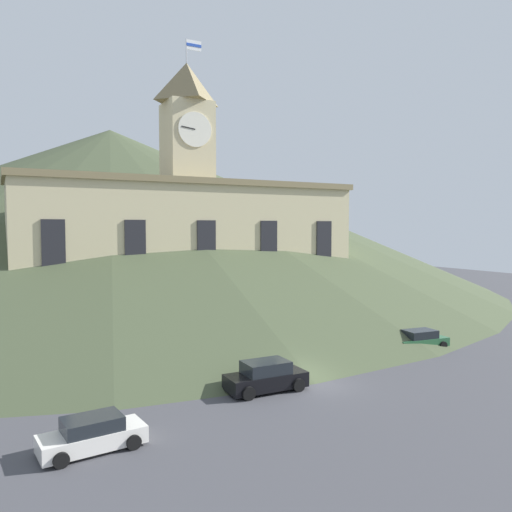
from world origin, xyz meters
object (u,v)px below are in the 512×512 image
object	(u,v)px
street_lamp_left	(71,309)
car_black_suv	(266,377)
street_lamp_far_left	(208,294)
car_white_taxi	(92,435)
pedestrian	(146,342)
car_gray_pickup	(232,342)
car_green_wagon	(420,340)
car_silver_hatch	(75,363)
street_lamp_center	(312,291)

from	to	relation	value
street_lamp_left	car_black_suv	size ratio (longest dim) A/B	0.90
street_lamp_far_left	car_white_taxi	distance (m)	23.97
street_lamp_left	pedestrian	distance (m)	6.85
car_gray_pickup	car_green_wagon	bearing A→B (deg)	-20.85
street_lamp_left	street_lamp_far_left	bearing A→B (deg)	0.00
car_silver_hatch	street_lamp_left	bearing A→B (deg)	-99.62
car_black_suv	pedestrian	size ratio (longest dim) A/B	2.93
car_silver_hatch	pedestrian	bearing A→B (deg)	-156.28
car_silver_hatch	car_black_suv	distance (m)	13.24
street_lamp_far_left	car_gray_pickup	distance (m)	7.47
street_lamp_left	pedestrian	world-z (taller)	street_lamp_left
street_lamp_far_left	car_black_suv	distance (m)	16.62
street_lamp_center	car_silver_hatch	bearing A→B (deg)	-163.48
street_lamp_far_left	car_silver_hatch	size ratio (longest dim) A/B	1.30
street_lamp_center	car_silver_hatch	xyz separation A→B (m)	(-23.80, -7.06, -2.69)
car_silver_hatch	pedestrian	distance (m)	6.42
street_lamp_far_left	car_silver_hatch	bearing A→B (deg)	-150.35
street_lamp_left	street_lamp_far_left	size ratio (longest dim) A/B	0.84
street_lamp_center	car_white_taxi	bearing A→B (deg)	-141.53
street_lamp_left	car_white_taxi	xyz separation A→B (m)	(-1.57, -19.66, -2.57)
street_lamp_far_left	car_white_taxi	world-z (taller)	street_lamp_far_left
street_lamp_center	car_white_taxi	distance (m)	31.72
car_black_suv	car_green_wagon	xyz separation A→B (m)	(15.92, 3.32, -0.11)
car_green_wagon	street_lamp_center	bearing A→B (deg)	-77.17
street_lamp_center	car_green_wagon	bearing A→B (deg)	-82.11
car_silver_hatch	car_gray_pickup	xyz separation A→B (m)	(11.71, 0.25, 0.12)
street_lamp_left	car_black_suv	xyz separation A→B (m)	(9.04, -16.12, -2.43)
car_white_taxi	street_lamp_far_left	bearing A→B (deg)	-130.49
car_green_wagon	pedestrian	distance (m)	21.78
street_lamp_left	street_lamp_center	world-z (taller)	street_lamp_center
car_green_wagon	pedestrian	world-z (taller)	pedestrian
car_silver_hatch	pedestrian	size ratio (longest dim) A/B	2.40
street_lamp_center	car_green_wagon	world-z (taller)	street_lamp_center
street_lamp_far_left	car_black_suv	size ratio (longest dim) A/B	1.07
street_lamp_left	car_gray_pickup	size ratio (longest dim) A/B	0.82
street_lamp_far_left	car_gray_pickup	bearing A→B (deg)	-95.81
car_silver_hatch	car_black_suv	world-z (taller)	car_black_suv
street_lamp_center	car_white_taxi	size ratio (longest dim) A/B	0.98
car_green_wagon	car_gray_pickup	bearing A→B (deg)	-18.44
street_lamp_left	car_gray_pickup	xyz separation A→B (m)	(11.09, -6.81, -2.45)
car_silver_hatch	car_black_suv	bearing A→B (deg)	132.21
street_lamp_far_left	pedestrian	bearing A→B (deg)	-149.27
car_black_suv	car_green_wagon	bearing A→B (deg)	-167.95
street_lamp_left	car_silver_hatch	xyz separation A→B (m)	(-0.62, -7.06, -2.57)
street_lamp_far_left	street_lamp_center	xyz separation A→B (m)	(11.39, 0.00, -0.41)
street_lamp_center	street_lamp_left	bearing A→B (deg)	-180.00
street_lamp_left	car_black_suv	world-z (taller)	street_lamp_left
street_lamp_left	street_lamp_center	distance (m)	23.18
street_lamp_far_left	car_green_wagon	size ratio (longest dim) A/B	1.10
street_lamp_far_left	pedestrian	size ratio (longest dim) A/B	3.13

